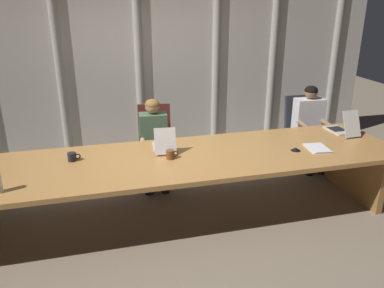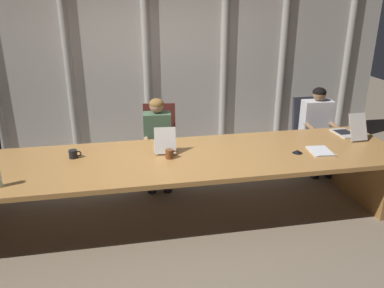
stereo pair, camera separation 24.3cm
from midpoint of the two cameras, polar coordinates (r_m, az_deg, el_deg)
ground_plane at (r=4.42m, az=-4.80°, el=-10.87°), size 14.70×14.70×0.00m
conference_table at (r=4.13m, az=-5.05°, el=-3.68°), size 5.13×1.21×0.73m
curtain_backdrop at (r=5.85m, az=-8.80°, el=12.25°), size 7.35×0.16×2.93m
laptop_left_mid at (r=4.31m, az=-5.75°, el=-0.12°), size 0.27×0.44×0.28m
laptop_center at (r=5.13m, az=20.04°, el=2.19°), size 0.23×0.48×0.32m
office_chair_left_mid at (r=5.22m, az=-6.72°, el=-1.25°), size 0.60×0.61×0.99m
office_chair_center at (r=5.89m, az=14.75°, el=0.76°), size 0.60×0.60×0.98m
person_left_mid at (r=4.96m, az=-7.03°, el=0.86°), size 0.39×0.57×1.12m
person_center at (r=5.67m, az=15.93°, el=3.07°), size 0.45×0.57×1.17m
coffee_mug_near at (r=4.22m, az=-18.83°, el=-1.82°), size 0.13×0.09×0.09m
coffee_mug_far at (r=4.06m, az=-4.86°, el=-1.55°), size 0.13×0.09×0.10m
conference_mic_middle at (r=4.39m, az=13.55°, el=-0.75°), size 0.11×0.11×0.03m
spiral_notepad at (r=4.50m, az=16.59°, el=-0.64°), size 0.25×0.33×0.03m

